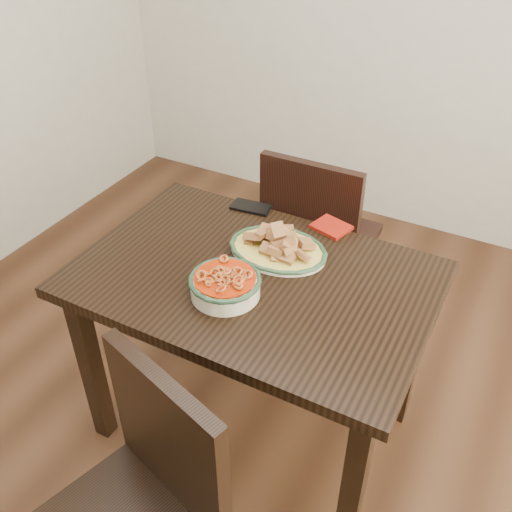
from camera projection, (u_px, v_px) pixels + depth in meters
The scene contains 8 objects.
floor at pixel (253, 429), 2.24m from camera, with size 3.50×3.50×0.00m, color #351E10.
dining_table at pixel (253, 299), 1.88m from camera, with size 1.14×0.76×0.75m.
chair_far at pixel (317, 235), 2.44m from camera, with size 0.42×0.42×0.89m.
chair_near at pixel (141, 503), 1.46m from camera, with size 0.52×0.52×0.89m.
fish_plate at pixel (278, 242), 1.89m from camera, with size 0.33×0.26×0.11m.
noodle_bowl at pixel (225, 283), 1.72m from camera, with size 0.22×0.22×0.08m.
smartphone at pixel (251, 207), 2.14m from camera, with size 0.15×0.08×0.01m, color black.
napkin at pixel (331, 227), 2.03m from camera, with size 0.12×0.10×0.01m, color maroon.
Camera 1 is at (0.67, -1.23, 1.88)m, focal length 40.00 mm.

